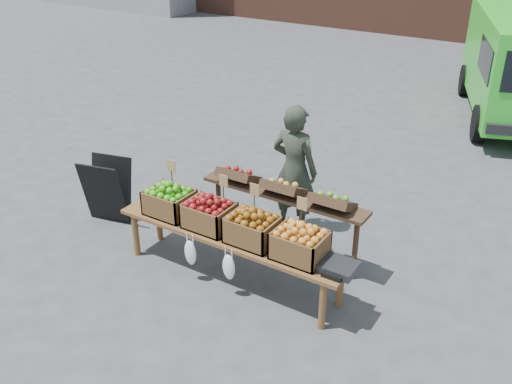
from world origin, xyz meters
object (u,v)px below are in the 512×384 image
Objects in this scene: back_table at (283,215)px; crate_golden_apples at (169,202)px; display_bench at (231,256)px; vendor at (294,170)px; crate_red_apples at (252,230)px; crate_russet_pears at (209,215)px; chalkboard_sign at (107,190)px; weighing_scale at (339,267)px; crate_green_apples at (300,245)px.

crate_golden_apples is at bearing -145.44° from back_table.
vendor is at bearing 88.15° from display_bench.
back_table is 4.20× the size of crate_golden_apples.
back_table is at bearing 94.36° from crate_red_apples.
display_bench is at bearing 0.00° from crate_russet_pears.
chalkboard_sign is 3.32m from weighing_scale.
crate_red_apples reaches higher than display_bench.
back_table is 0.89m from crate_russet_pears.
crate_red_apples is at bearing 101.30° from vendor.
vendor is 0.67m from back_table.
back_table reaches higher than display_bench.
crate_green_apples is at bearing -49.97° from back_table.
back_table is at bearing 130.03° from crate_green_apples.
back_table is 0.79m from display_bench.
crate_red_apples is at bearing 180.00° from weighing_scale.
vendor reaches higher than back_table.
back_table is 4.20× the size of crate_green_apples.
crate_green_apples is at bearing 0.00° from crate_russet_pears.
crate_golden_apples is 1.47× the size of weighing_scale.
chalkboard_sign is (-2.10, -1.08, -0.39)m from vendor.
display_bench is 1.29m from weighing_scale.
crate_green_apples is (0.82, 0.00, 0.42)m from display_bench.
crate_russet_pears and crate_green_apples have the same top height.
crate_russet_pears is 1.00× the size of crate_green_apples.
crate_russet_pears is 1.10m from crate_green_apples.
weighing_scale is (0.43, 0.00, -0.10)m from crate_green_apples.
vendor reaches higher than crate_russet_pears.
crate_red_apples is 1.47× the size of weighing_scale.
chalkboard_sign reaches higher than display_bench.
crate_green_apples reaches higher than weighing_scale.
chalkboard_sign is 2.91m from crate_green_apples.
back_table is 0.96m from crate_green_apples.
chalkboard_sign is at bearing 28.23° from vendor.
display_bench is 5.40× the size of crate_russet_pears.
back_table reaches higher than crate_golden_apples.
crate_red_apples is (0.23, -1.29, -0.11)m from vendor.
crate_golden_apples and crate_green_apples have the same top height.
vendor is 3.27× the size of crate_red_apples.
vendor is 1.32m from crate_red_apples.
vendor is 3.27× the size of crate_golden_apples.
chalkboard_sign is at bearing -167.55° from back_table.
display_bench is at bearing 180.00° from crate_green_apples.
crate_golden_apples is at bearing 180.00° from crate_green_apples.
crate_red_apples is at bearing 0.00° from crate_russet_pears.
vendor is at bearing 100.22° from crate_red_apples.
crate_green_apples reaches higher than display_bench.
chalkboard_sign reaches higher than crate_golden_apples.
vendor is 0.61× the size of display_bench.
chalkboard_sign is 1.71× the size of crate_green_apples.
display_bench is 5.40× the size of crate_golden_apples.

